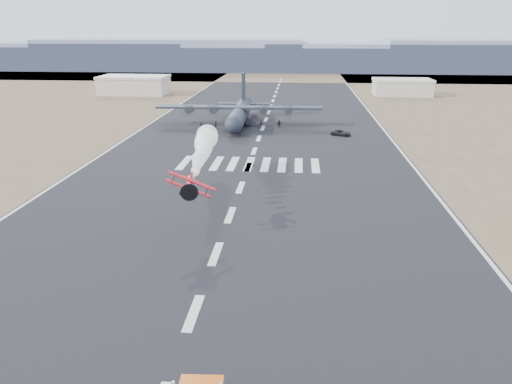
# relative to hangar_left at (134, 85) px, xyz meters

# --- Properties ---
(ground) EXTENTS (500.00, 500.00, 0.00)m
(ground) POSITION_rel_hangar_left_xyz_m (52.00, -145.00, -3.41)
(ground) COLOR black
(ground) RESTS_ON ground
(scrub_far) EXTENTS (500.00, 80.00, 0.00)m
(scrub_far) POSITION_rel_hangar_left_xyz_m (52.00, 85.00, -3.41)
(scrub_far) COLOR brown
(scrub_far) RESTS_ON ground
(runway_markings) EXTENTS (60.00, 260.00, 0.01)m
(runway_markings) POSITION_rel_hangar_left_xyz_m (52.00, -85.00, -3.40)
(runway_markings) COLOR silver
(runway_markings) RESTS_ON ground
(ridge_seg_b) EXTENTS (150.00, 50.00, 15.00)m
(ridge_seg_b) POSITION_rel_hangar_left_xyz_m (-78.00, 115.00, 4.09)
(ridge_seg_b) COLOR gray
(ridge_seg_b) RESTS_ON ground
(ridge_seg_c) EXTENTS (150.00, 50.00, 17.00)m
(ridge_seg_c) POSITION_rel_hangar_left_xyz_m (-13.00, 115.00, 5.09)
(ridge_seg_c) COLOR gray
(ridge_seg_c) RESTS_ON ground
(ridge_seg_d) EXTENTS (150.00, 50.00, 13.00)m
(ridge_seg_d) POSITION_rel_hangar_left_xyz_m (52.00, 115.00, 3.09)
(ridge_seg_d) COLOR gray
(ridge_seg_d) RESTS_ON ground
(ridge_seg_e) EXTENTS (150.00, 50.00, 15.00)m
(ridge_seg_e) POSITION_rel_hangar_left_xyz_m (117.00, 115.00, 4.09)
(ridge_seg_e) COLOR gray
(ridge_seg_e) RESTS_ON ground
(hangar_left) EXTENTS (24.50, 14.50, 6.70)m
(hangar_left) POSITION_rel_hangar_left_xyz_m (0.00, 0.00, 0.00)
(hangar_left) COLOR #ADA899
(hangar_left) RESTS_ON ground
(hangar_right) EXTENTS (20.50, 12.50, 5.90)m
(hangar_right) POSITION_rel_hangar_left_xyz_m (98.00, 5.00, -0.40)
(hangar_right) COLOR #ADA899
(hangar_right) RESTS_ON ground
(aerobatic_biplane) EXTENTS (5.42, 5.29, 3.62)m
(aerobatic_biplane) POSITION_rel_hangar_left_xyz_m (48.08, -127.32, 2.67)
(aerobatic_biplane) COLOR #B00B1B
(smoke_trail) EXTENTS (4.65, 26.96, 3.68)m
(smoke_trail) POSITION_rel_hangar_left_xyz_m (45.86, -105.07, 2.85)
(smoke_trail) COLOR white
(transport_aircraft) EXTENTS (41.46, 34.17, 12.00)m
(transport_aircraft) POSITION_rel_hangar_left_xyz_m (45.79, -56.22, -0.31)
(transport_aircraft) COLOR #1D242C
(transport_aircraft) RESTS_ON ground
(support_vehicle) EXTENTS (4.99, 3.95, 1.26)m
(support_vehicle) POSITION_rel_hangar_left_xyz_m (70.58, -68.21, -2.78)
(support_vehicle) COLOR black
(support_vehicle) RESTS_ON ground
(crew_a) EXTENTS (0.74, 0.64, 1.81)m
(crew_a) POSITION_rel_hangar_left_xyz_m (37.55, -66.78, -2.50)
(crew_a) COLOR black
(crew_a) RESTS_ON ground
(crew_b) EXTENTS (0.96, 0.94, 1.71)m
(crew_b) POSITION_rel_hangar_left_xyz_m (40.50, -61.78, -2.55)
(crew_b) COLOR black
(crew_b) RESTS_ON ground
(crew_c) EXTENTS (1.15, 0.91, 1.62)m
(crew_c) POSITION_rel_hangar_left_xyz_m (37.62, -64.97, -2.60)
(crew_c) COLOR black
(crew_c) RESTS_ON ground
(crew_d) EXTENTS (0.90, 1.08, 1.64)m
(crew_d) POSITION_rel_hangar_left_xyz_m (51.49, -60.12, -2.59)
(crew_d) COLOR black
(crew_d) RESTS_ON ground
(crew_e) EXTENTS (0.89, 0.83, 1.56)m
(crew_e) POSITION_rel_hangar_left_xyz_m (36.99, -62.97, -2.63)
(crew_e) COLOR black
(crew_e) RESTS_ON ground
(crew_f) EXTENTS (1.79, 1.28, 1.86)m
(crew_f) POSITION_rel_hangar_left_xyz_m (56.00, -59.87, -2.48)
(crew_f) COLOR black
(crew_f) RESTS_ON ground
(crew_g) EXTENTS (0.71, 0.62, 1.69)m
(crew_g) POSITION_rel_hangar_left_xyz_m (38.31, -65.54, -2.56)
(crew_g) COLOR black
(crew_g) RESTS_ON ground
(crew_h) EXTENTS (1.02, 0.82, 1.82)m
(crew_h) POSITION_rel_hangar_left_xyz_m (43.72, -65.74, -2.50)
(crew_h) COLOR black
(crew_h) RESTS_ON ground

